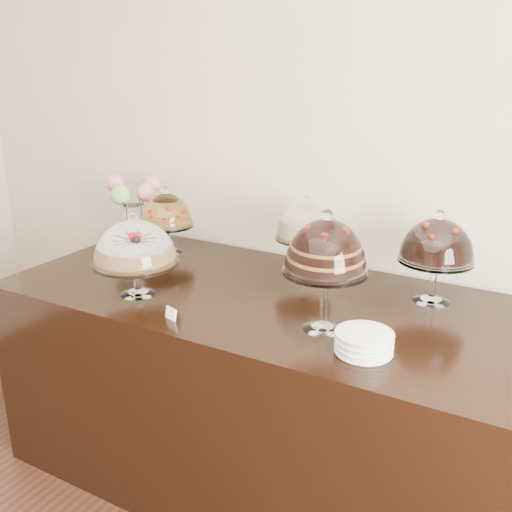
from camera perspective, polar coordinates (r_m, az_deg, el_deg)
The scene contains 10 objects.
wall_back at distance 2.63m, azimuth 11.07°, elevation 11.58°, with size 5.00×0.04×3.00m, color #C0B39B.
display_counter at distance 2.59m, azimuth 0.56°, elevation -13.03°, with size 2.20×1.00×0.90m, color black.
cake_stand_sugar_sponge at distance 2.36m, azimuth -12.02°, elevation 0.98°, with size 0.35×0.35×0.35m.
cake_stand_choco_layer at distance 1.99m, azimuth 6.99°, elevation 0.53°, with size 0.30×0.30×0.44m.
cake_stand_cheesecake at distance 2.55m, azimuth 4.96°, elevation 3.13°, with size 0.27×0.27×0.36m.
cake_stand_dark_choco at distance 2.34m, azimuth 17.65°, elevation 1.13°, with size 0.30×0.30×0.38m.
cake_stand_fruit_tart at distance 2.88m, azimuth -8.96°, elevation 4.25°, with size 0.27×0.27×0.34m.
flower_vase at distance 3.09m, azimuth -12.18°, elevation 5.23°, with size 0.31×0.31×0.35m.
plate_stack at distance 1.93m, azimuth 10.75°, elevation -8.51°, with size 0.19×0.19×0.07m.
price_card_left at distance 2.17m, azimuth -8.50°, elevation -5.72°, with size 0.06×0.01×0.04m, color white.
Camera 1 is at (0.83, 0.52, 1.81)m, focal length 40.00 mm.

